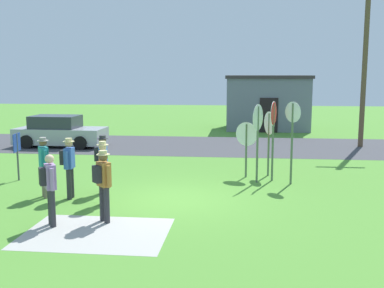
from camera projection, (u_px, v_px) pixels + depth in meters
ground_plane at (176, 199)px, 13.06m from camera, size 80.00×80.00×0.00m
street_asphalt at (204, 145)px, 22.89m from camera, size 60.00×6.40×0.01m
concrete_path at (96, 233)px, 10.29m from camera, size 3.20×2.40×0.01m
building_background at (267, 102)px, 29.61m from camera, size 5.29×3.99×3.43m
utility_pole at (365, 54)px, 21.89m from camera, size 1.80×0.24×8.54m
parked_car_on_street at (60, 132)px, 22.59m from camera, size 4.35×2.11×1.51m
stop_sign_leaning_right at (258, 129)px, 14.85m from camera, size 0.35×0.79×2.56m
stop_sign_leaning_left at (273, 126)px, 15.10m from camera, size 0.25×0.78×2.64m
stop_sign_low_front at (269, 132)px, 15.91m from camera, size 0.31×0.75×2.24m
stop_sign_rear_left at (246, 140)px, 15.70m from camera, size 0.72×0.41×1.90m
stop_sign_far_back at (292, 130)px, 14.63m from camera, size 0.44×0.51×2.65m
person_in_teal at (69, 164)px, 13.02m from camera, size 0.40×0.57×1.74m
person_with_sunhat at (103, 169)px, 12.41m from camera, size 0.32×0.55×1.74m
person_in_blue at (44, 164)px, 13.17m from camera, size 0.39×0.48×1.74m
person_in_dark_shirt at (103, 181)px, 10.92m from camera, size 0.47×0.48×1.74m
person_holding_notes at (50, 185)px, 10.66m from camera, size 0.46×0.50×1.69m
person_near_signs at (102, 160)px, 13.59m from camera, size 0.41×0.56×1.74m
info_panel_middle at (17, 148)px, 15.24m from camera, size 0.09×0.60×1.58m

